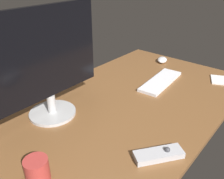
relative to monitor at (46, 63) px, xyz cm
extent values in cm
cube|color=brown|center=(31.71, -19.18, -25.96)|extent=(140.00, 84.00, 2.00)
cylinder|color=#BBBBBB|center=(0.00, 0.00, -24.29)|extent=(20.91, 20.91, 1.35)
cylinder|color=#BBBBBB|center=(0.00, 0.00, -19.37)|extent=(3.75, 3.75, 8.49)
cube|color=black|center=(0.00, 0.00, 3.73)|extent=(52.92, 2.29, 37.71)
cube|color=white|center=(60.40, -21.31, -24.17)|extent=(35.83, 14.05, 1.58)
ellipsoid|color=silver|center=(89.74, -5.57, -23.42)|extent=(11.94, 9.85, 3.07)
cube|color=#B7B7BC|center=(6.79, -51.15, -23.80)|extent=(17.84, 15.21, 2.32)
sphere|color=#3F3F44|center=(9.36, -53.01, -22.27)|extent=(2.10, 2.10, 2.10)
cylinder|color=#B23833|center=(-26.44, -26.91, -20.93)|extent=(7.68, 7.68, 8.06)
cube|color=white|center=(85.03, -46.89, -24.60)|extent=(15.28, 14.15, 0.72)
camera|label=1|loc=(-53.58, -80.22, 36.52)|focal=38.80mm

